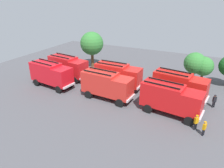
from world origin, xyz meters
The scene contains 15 objects.
ground_plane centered at (0.00, 0.00, 0.00)m, with size 55.06×55.06×0.00m, color #4C4C51.
fire_truck_0 centered at (-9.46, -2.09, 2.15)m, with size 7.42×3.38×3.88m.
fire_truck_1 centered at (0.15, -1.90, 2.15)m, with size 7.32×3.07×3.88m.
fire_truck_2 centered at (8.78, -2.08, 2.15)m, with size 7.43×3.42×3.88m.
fire_truck_3 centered at (-9.32, 1.88, 2.15)m, with size 7.44×3.46×3.88m.
fire_truck_4 centered at (-0.04, 2.08, 2.15)m, with size 7.24×2.85×3.88m.
fire_truck_5 centered at (9.04, 2.23, 2.15)m, with size 7.46×3.51×3.88m.
firefighter_0 centered at (12.84, -4.76, 0.91)m, with size 0.38×0.48×1.63m.
firefighter_1 centered at (11.19, 4.83, 0.89)m, with size 0.45×0.48×1.61m.
firefighter_2 centered at (13.52, 1.98, 0.98)m, with size 0.48×0.43×1.74m.
firefighter_3 centered at (11.99, -4.10, 1.00)m, with size 0.46×0.47×1.77m.
tree_0 centered at (-8.86, 9.04, 4.63)m, with size 4.44×4.44×6.88m.
tree_1 centered at (10.06, 8.75, 3.48)m, with size 3.34×3.34×5.17m.
tree_2 centered at (11.37, 8.92, 3.12)m, with size 2.99×2.99×4.63m.
traffic_cone_0 centered at (8.76, 0.23, 0.36)m, with size 0.50×0.50×0.72m, color #F2600C.
Camera 1 is at (12.21, -24.41, 13.31)m, focal length 32.99 mm.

